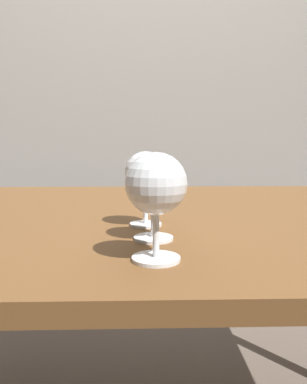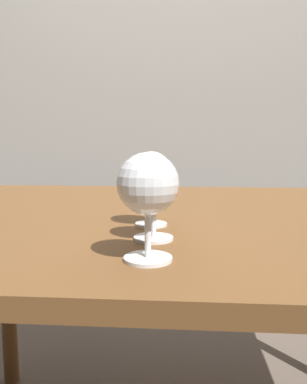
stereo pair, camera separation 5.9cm
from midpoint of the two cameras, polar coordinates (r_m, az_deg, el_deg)
name	(u,v)px [view 1 (the left image)]	position (r m, az deg, el deg)	size (l,w,h in m)	color
back_wall	(154,77)	(2.11, -0.68, 17.72)	(5.00, 0.08, 2.60)	gray
dining_table	(171,245)	(0.88, 0.77, -8.38)	(1.44, 0.99, 0.77)	brown
wine_glass_merlot	(156,187)	(0.48, -3.12, 0.80)	(0.08, 0.08, 0.15)	white
wine_glass_cabernet	(154,188)	(0.58, -2.87, 0.65)	(0.08, 0.08, 0.13)	white
wine_glass_port	(146,174)	(0.69, -3.70, 2.77)	(0.08, 0.08, 0.14)	white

